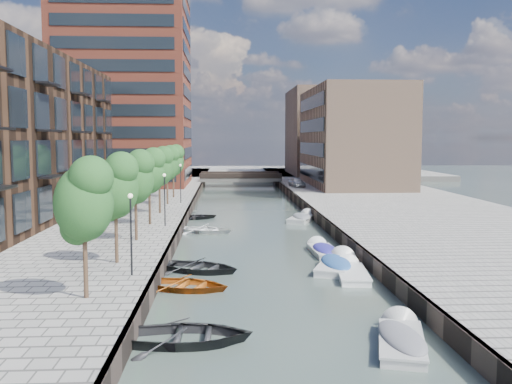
{
  "coord_description": "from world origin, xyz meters",
  "views": [
    {
      "loc": [
        -2.5,
        -20.38,
        7.86
      ],
      "look_at": [
        0.0,
        25.47,
        3.5
      ],
      "focal_mm": 40.0,
      "sensor_mm": 36.0,
      "label": 1
    }
  ],
  "objects": [
    {
      "name": "tower",
      "position": [
        -17.0,
        65.0,
        16.0
      ],
      "size": [
        18.0,
        18.0,
        30.0
      ],
      "primitive_type": "cube",
      "color": "brown",
      "rests_on": "quay_left"
    },
    {
      "name": "bridge",
      "position": [
        0.0,
        72.0,
        1.39
      ],
      "size": [
        13.0,
        6.0,
        1.3
      ],
      "color": "gray",
      "rests_on": "ground"
    },
    {
      "name": "tan_block_near",
      "position": [
        16.0,
        62.0,
        8.0
      ],
      "size": [
        12.0,
        25.0,
        14.0
      ],
      "primitive_type": "cube",
      "color": "#96735C",
      "rests_on": "quay_right"
    },
    {
      "name": "lamp_1",
      "position": [
        -7.2,
        24.0,
        3.51
      ],
      "size": [
        0.24,
        0.24,
        4.12
      ],
      "color": "black",
      "rests_on": "quay_left"
    },
    {
      "name": "tree_4",
      "position": [
        -8.5,
        32.0,
        5.31
      ],
      "size": [
        2.5,
        2.5,
        5.95
      ],
      "color": "#382619",
      "rests_on": "quay_left"
    },
    {
      "name": "tree_0",
      "position": [
        -8.5,
        4.0,
        5.31
      ],
      "size": [
        2.5,
        2.5,
        5.95
      ],
      "color": "#382619",
      "rests_on": "quay_left"
    },
    {
      "name": "motorboat_2",
      "position": [
        4.69,
        11.42,
        0.09
      ],
      "size": [
        2.08,
        4.84,
        1.57
      ],
      "color": "silver",
      "rests_on": "ground"
    },
    {
      "name": "water",
      "position": [
        0.0,
        40.0,
        0.0
      ],
      "size": [
        300.0,
        300.0,
        0.0
      ],
      "primitive_type": "plane",
      "color": "#38473F",
      "rests_on": "ground"
    },
    {
      "name": "tree_1",
      "position": [
        -8.5,
        11.0,
        5.31
      ],
      "size": [
        2.5,
        2.5,
        5.95
      ],
      "color": "#382619",
      "rests_on": "quay_left"
    },
    {
      "name": "quay_right",
      "position": [
        16.0,
        40.0,
        0.5
      ],
      "size": [
        20.0,
        140.0,
        1.0
      ],
      "primitive_type": "cube",
      "color": "gray",
      "rests_on": "ground"
    },
    {
      "name": "tree_2",
      "position": [
        -8.5,
        18.0,
        5.31
      ],
      "size": [
        2.5,
        2.5,
        5.95
      ],
      "color": "#382619",
      "rests_on": "quay_left"
    },
    {
      "name": "motorboat_3",
      "position": [
        4.16,
        17.75,
        0.18
      ],
      "size": [
        1.77,
        4.62,
        1.52
      ],
      "color": "silver",
      "rests_on": "ground"
    },
    {
      "name": "far_closure",
      "position": [
        0.0,
        100.0,
        0.5
      ],
      "size": [
        80.0,
        40.0,
        1.0
      ],
      "primitive_type": "cube",
      "color": "gray",
      "rests_on": "ground"
    },
    {
      "name": "tan_block_far",
      "position": [
        16.0,
        88.0,
        9.0
      ],
      "size": [
        12.0,
        20.0,
        16.0
      ],
      "primitive_type": "cube",
      "color": "#96735C",
      "rests_on": "quay_right"
    },
    {
      "name": "tree_3",
      "position": [
        -8.5,
        25.0,
        5.31
      ],
      "size": [
        2.5,
        2.5,
        5.95
      ],
      "color": "#382619",
      "rests_on": "quay_left"
    },
    {
      "name": "lamp_0",
      "position": [
        -7.2,
        8.0,
        3.51
      ],
      "size": [
        0.24,
        0.24,
        4.12
      ],
      "color": "black",
      "rests_on": "quay_left"
    },
    {
      "name": "quay_wall_left",
      "position": [
        -6.1,
        40.0,
        0.5
      ],
      "size": [
        0.25,
        140.0,
        1.0
      ],
      "primitive_type": "cube",
      "color": "#332823",
      "rests_on": "ground"
    },
    {
      "name": "car",
      "position": [
        7.62,
        59.31,
        1.68
      ],
      "size": [
        2.31,
        4.2,
        1.35
      ],
      "primitive_type": "imported",
      "rotation": [
        0.0,
        0.0,
        0.19
      ],
      "color": "silver",
      "rests_on": "quay_right"
    },
    {
      "name": "sloop_1",
      "position": [
        -4.04,
        1.0,
        0.0
      ],
      "size": [
        5.25,
        3.8,
        1.07
      ],
      "primitive_type": "imported",
      "rotation": [
        0.0,
        0.0,
        1.55
      ],
      "color": "#232326",
      "rests_on": "ground"
    },
    {
      "name": "sloop_2",
      "position": [
        -4.54,
        8.8,
        0.0
      ],
      "size": [
        5.36,
        4.53,
        0.95
      ],
      "primitive_type": "imported",
      "rotation": [
        0.0,
        0.0,
        1.25
      ],
      "color": "#A34B11",
      "rests_on": "ground"
    },
    {
      "name": "motorboat_0",
      "position": [
        4.25,
        13.26,
        0.21
      ],
      "size": [
        3.45,
        5.47,
        1.72
      ],
      "color": "silver",
      "rests_on": "ground"
    },
    {
      "name": "apartment_block",
      "position": [
        -20.0,
        30.0,
        8.0
      ],
      "size": [
        8.0,
        38.0,
        14.0
      ],
      "primitive_type": "cube",
      "color": "black",
      "rests_on": "quay_left"
    },
    {
      "name": "motorboat_4",
      "position": [
        4.87,
        33.25,
        0.2
      ],
      "size": [
        3.41,
        5.23,
        1.65
      ],
      "color": "#BABAB8",
      "rests_on": "ground"
    },
    {
      "name": "quay_wall_right",
      "position": [
        6.1,
        40.0,
        0.5
      ],
      "size": [
        0.25,
        140.0,
        1.0
      ],
      "primitive_type": "cube",
      "color": "#332823",
      "rests_on": "ground"
    },
    {
      "name": "sloop_3",
      "position": [
        -4.15,
        26.67,
        0.0
      ],
      "size": [
        5.44,
        4.63,
        0.95
      ],
      "primitive_type": "imported",
      "rotation": [
        0.0,
        0.0,
        1.23
      ],
      "color": "white",
      "rests_on": "ground"
    },
    {
      "name": "tree_5",
      "position": [
        -8.5,
        39.0,
        5.31
      ],
      "size": [
        2.5,
        2.5,
        5.95
      ],
      "color": "#382619",
      "rests_on": "quay_left"
    },
    {
      "name": "lamp_2",
      "position": [
        -7.2,
        40.0,
        3.51
      ],
      "size": [
        0.24,
        0.24,
        4.12
      ],
      "color": "black",
      "rests_on": "quay_left"
    },
    {
      "name": "tree_6",
      "position": [
        -8.5,
        46.0,
        5.31
      ],
      "size": [
        2.5,
        2.5,
        5.95
      ],
      "color": "#382619",
      "rests_on": "quay_left"
    },
    {
      "name": "sloop_4",
      "position": [
        -5.35,
        34.96,
        0.0
      ],
      "size": [
        4.84,
        4.03,
        0.87
      ],
      "primitive_type": "imported",
      "rotation": [
        0.0,
        0.0,
        1.85
      ],
      "color": "black",
      "rests_on": "ground"
    },
    {
      "name": "sloop_0",
      "position": [
        -4.04,
        12.78,
        0.0
      ],
      "size": [
        5.87,
        5.18,
        1.01
      ],
      "primitive_type": "imported",
      "rotation": [
        0.0,
        0.0,
        1.14
      ],
      "color": "black",
      "rests_on": "ground"
    },
    {
      "name": "motorboat_1",
      "position": [
        4.19,
        0.44,
        0.19
      ],
      "size": [
        2.8,
        4.99,
        1.58
      ],
      "color": "#AEAEAC",
      "rests_on": "ground"
    }
  ]
}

